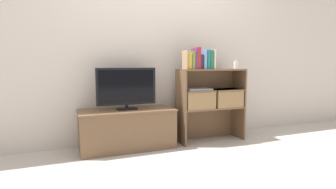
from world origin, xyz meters
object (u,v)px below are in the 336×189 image
object	(u,v)px
book_skyblue	(203,59)
book_olive	(191,60)
book_plum	(194,59)
storage_basket_right	(225,97)
book_ivory	(212,59)
tv	(127,87)
book_charcoal	(200,62)
tv_stand	(127,129)
baby_monitor	(236,65)
book_crimson	(197,58)
storage_basket_left	(197,98)
book_teal	(206,60)
book_forest	(209,60)
laptop	(197,89)
book_tan	(185,60)
book_mustard	(188,61)

from	to	relation	value
book_skyblue	book_olive	bearing A→B (deg)	-180.00
book_plum	storage_basket_right	distance (m)	0.67
book_ivory	tv	bearing A→B (deg)	173.29
book_charcoal	storage_basket_right	size ratio (longest dim) A/B	0.45
tv_stand	book_olive	distance (m)	1.09
tv	baby_monitor	world-z (taller)	baby_monitor
book_olive	book_crimson	distance (m)	0.08
book_olive	storage_basket_left	world-z (taller)	book_olive
book_olive	book_teal	bearing A→B (deg)	0.00
book_forest	book_olive	bearing A→B (deg)	-180.00
storage_basket_left	laptop	bearing A→B (deg)	0.00
storage_basket_left	storage_basket_right	bearing A→B (deg)	0.00
book_tan	book_plum	xyz separation A→B (m)	(0.12, 0.00, 0.01)
book_charcoal	book_forest	xyz separation A→B (m)	(0.13, 0.00, 0.03)
book_forest	book_teal	bearing A→B (deg)	180.00
book_charcoal	storage_basket_right	world-z (taller)	book_charcoal
book_ivory	storage_basket_left	distance (m)	0.51
book_mustard	book_plum	world-z (taller)	book_plum
book_teal	book_ivory	world-z (taller)	book_ivory
storage_basket_left	laptop	world-z (taller)	laptop
tv_stand	laptop	bearing A→B (deg)	-5.93
book_olive	storage_basket_right	xyz separation A→B (m)	(0.51, 0.03, -0.46)
book_teal	book_skyblue	bearing A→B (deg)	180.00
book_skyblue	book_ivory	distance (m)	0.12
tv_stand	book_plum	size ratio (longest dim) A/B	4.50
tv	book_plum	distance (m)	0.86
tv	book_plum	bearing A→B (deg)	-8.71
book_crimson	baby_monitor	world-z (taller)	book_crimson
book_teal	laptop	bearing A→B (deg)	160.38
tv	laptop	bearing A→B (deg)	-5.83
book_ivory	baby_monitor	bearing A→B (deg)	7.17
book_olive	book_teal	world-z (taller)	book_teal
book_charcoal	storage_basket_right	xyz separation A→B (m)	(0.39, 0.03, -0.44)
tv_stand	tv	xyz separation A→B (m)	(-0.00, -0.00, 0.48)
book_teal	book_crimson	bearing A→B (deg)	180.00
book_charcoal	book_olive	bearing A→B (deg)	-180.00
book_teal	book_ivory	xyz separation A→B (m)	(0.08, 0.00, 0.00)
storage_basket_left	book_tan	bearing A→B (deg)	-169.34
book_olive	baby_monitor	distance (m)	0.67
laptop	book_tan	bearing A→B (deg)	-169.34
book_tan	baby_monitor	xyz separation A→B (m)	(0.75, 0.05, -0.06)
tv	laptop	distance (m)	0.86
book_forest	storage_basket_left	distance (m)	0.49
book_crimson	book_ivory	size ratio (longest dim) A/B	1.10
book_charcoal	laptop	size ratio (longest dim) A/B	0.53
tv_stand	book_teal	distance (m)	1.24
book_skyblue	storage_basket_right	world-z (taller)	book_skyblue
storage_basket_right	tv_stand	bearing A→B (deg)	175.96
book_tan	book_charcoal	bearing A→B (deg)	0.00
book_mustard	book_charcoal	bearing A→B (deg)	0.00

